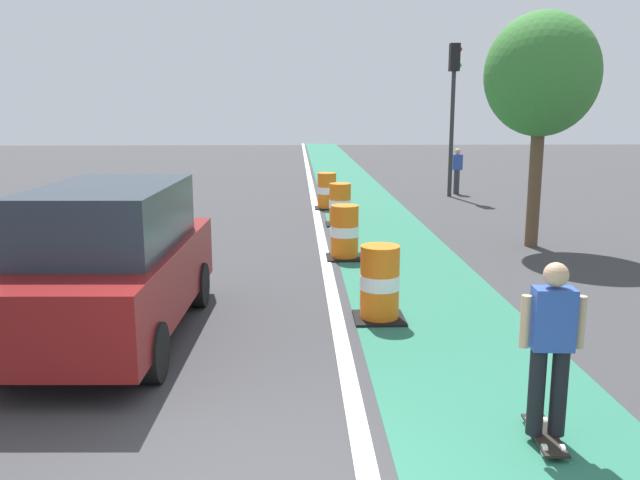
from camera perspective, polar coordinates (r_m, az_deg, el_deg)
name	(u,v)px	position (r m, az deg, el deg)	size (l,w,h in m)	color
bike_lane_strip	(377,227)	(17.05, 4.97, 1.16)	(2.50, 80.00, 0.01)	#286B51
lane_divider_stripe	(319,227)	(16.93, -0.08, 1.14)	(0.20, 80.00, 0.01)	silver
skateboarder_on_lane	(551,347)	(6.30, 19.30, -8.74)	(0.57, 0.81, 1.69)	black
parked_suv_nearest	(112,262)	(9.00, -17.48, -1.83)	(2.04, 4.66, 2.04)	maroon
traffic_barrel_front	(380,284)	(9.50, 5.17, -3.80)	(0.73, 0.73, 1.09)	orange
traffic_barrel_mid	(345,233)	(13.32, 2.14, 0.64)	(0.73, 0.73, 1.09)	orange
traffic_barrel_back	(340,205)	(17.17, 1.74, 3.06)	(0.73, 0.73, 1.09)	orange
traffic_barrel_far	(327,191)	(19.96, 0.59, 4.22)	(0.73, 0.73, 1.09)	orange
traffic_light_corner	(453,93)	(23.09, 11.44, 12.35)	(0.41, 0.32, 5.10)	#2D2D2D
pedestrian_crossing	(457,170)	(23.90, 11.74, 5.97)	(0.34, 0.20, 1.61)	#33333D
street_tree_sidewalk	(542,76)	(15.07, 18.58, 13.29)	(2.40, 2.40, 5.00)	brown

